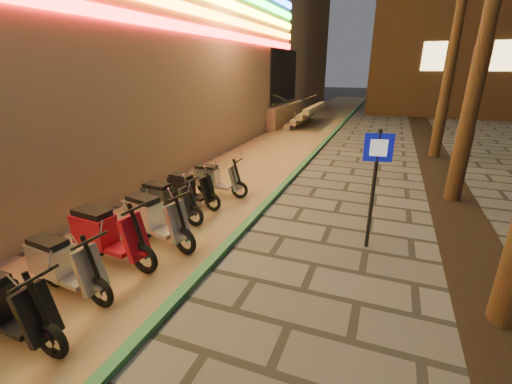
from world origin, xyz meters
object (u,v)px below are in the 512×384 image
at_px(scooter_4, 3,306).
at_px(scooter_10, 215,179).
at_px(scooter_9, 189,189).
at_px(scooter_5, 62,265).
at_px(pedestrian_sign, 375,174).
at_px(scooter_6, 106,234).
at_px(scooter_7, 154,218).
at_px(scooter_8, 166,200).

relative_size(scooter_4, scooter_10, 1.09).
distance_m(scooter_9, scooter_10, 0.96).
bearing_deg(scooter_5, pedestrian_sign, 42.22).
distance_m(scooter_4, scooter_6, 1.96).
bearing_deg(scooter_7, scooter_8, 124.29).
bearing_deg(pedestrian_sign, scooter_10, 148.25).
xyz_separation_m(scooter_6, scooter_9, (-0.04, 2.84, -0.09)).
distance_m(pedestrian_sign, scooter_9, 4.54).
bearing_deg(scooter_9, pedestrian_sign, -1.14).
relative_size(scooter_5, scooter_10, 1.06).
xyz_separation_m(scooter_9, scooter_10, (0.24, 0.92, 0.01)).
bearing_deg(scooter_8, scooter_5, -83.61).
height_order(scooter_5, scooter_6, scooter_6).
bearing_deg(scooter_10, scooter_5, -93.95).
relative_size(scooter_9, scooter_10, 0.97).
distance_m(scooter_5, scooter_8, 2.87).
bearing_deg(scooter_6, scooter_7, 73.97).
bearing_deg(pedestrian_sign, scooter_8, 172.76).
height_order(scooter_4, scooter_10, scooter_4).
height_order(scooter_7, scooter_8, scooter_7).
bearing_deg(scooter_4, scooter_6, 97.61).
xyz_separation_m(scooter_4, scooter_9, (-0.24, 4.79, -0.06)).
relative_size(scooter_4, scooter_8, 1.06).
bearing_deg(scooter_7, scooter_6, -98.81).
xyz_separation_m(scooter_4, scooter_10, (0.00, 5.72, -0.04)).
relative_size(scooter_4, scooter_6, 0.93).
xyz_separation_m(scooter_7, scooter_8, (-0.41, 1.01, -0.05)).
distance_m(scooter_5, scooter_9, 3.80).
height_order(scooter_4, scooter_5, scooter_4).
xyz_separation_m(pedestrian_sign, scooter_7, (-4.00, -1.36, -0.97)).
distance_m(scooter_5, scooter_7, 1.89).
xyz_separation_m(pedestrian_sign, scooter_10, (-4.14, 1.50, -1.03)).
distance_m(pedestrian_sign, scooter_10, 4.52).
bearing_deg(scooter_10, scooter_4, -92.15).
relative_size(scooter_5, scooter_7, 0.94).
height_order(pedestrian_sign, scooter_6, pedestrian_sign).
distance_m(scooter_4, scooter_9, 4.80).
bearing_deg(scooter_10, scooter_6, -95.17).
bearing_deg(scooter_6, scooter_4, -79.41).
relative_size(pedestrian_sign, scooter_5, 1.42).
height_order(pedestrian_sign, scooter_8, pedestrian_sign).
bearing_deg(scooter_6, scooter_8, 96.87).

